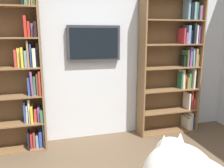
% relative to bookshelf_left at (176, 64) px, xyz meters
% --- Properties ---
extents(wall_back, '(4.52, 0.06, 2.70)m').
position_rel_bookshelf_left_xyz_m(wall_back, '(1.24, -0.17, 0.28)').
color(wall_back, silver).
rests_on(wall_back, ground).
extents(bookshelf_left, '(0.94, 0.28, 2.07)m').
position_rel_bookshelf_left_xyz_m(bookshelf_left, '(0.00, 0.00, 0.00)').
color(bookshelf_left, brown).
rests_on(bookshelf_left, ground).
extents(bookshelf_right, '(0.83, 0.28, 2.23)m').
position_rel_bookshelf_left_xyz_m(bookshelf_right, '(2.28, 0.00, 0.01)').
color(bookshelf_right, brown).
rests_on(bookshelf_right, ground).
extents(wall_mounted_tv, '(0.74, 0.07, 0.49)m').
position_rel_bookshelf_left_xyz_m(wall_mounted_tv, '(1.25, -0.08, 0.33)').
color(wall_mounted_tv, '#333338').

